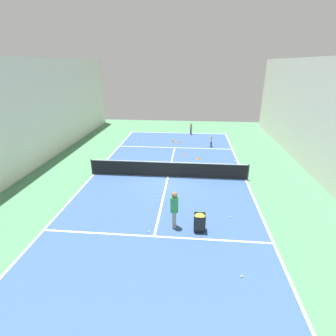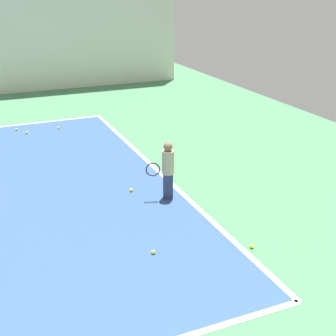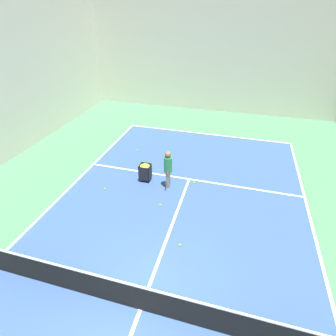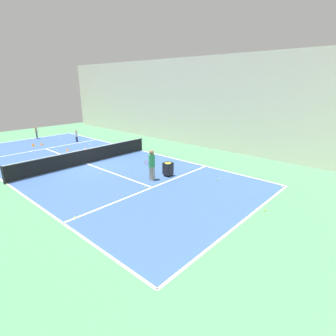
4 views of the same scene
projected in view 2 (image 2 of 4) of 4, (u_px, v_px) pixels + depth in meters
name	position (u px, v px, depth m)	size (l,w,h in m)	color
line_baseline_near	(158.00, 171.00, 10.63)	(10.11, 0.10, 0.00)	white
player_near_baseline	(167.00, 167.00, 9.08)	(0.30, 0.59, 1.18)	#2D3351
tennis_ball_4	(131.00, 190.00, 9.60)	(0.07, 0.07, 0.07)	yellow
tennis_ball_7	(27.00, 133.00, 13.21)	(0.07, 0.07, 0.07)	yellow
tennis_ball_9	(58.00, 128.00, 13.64)	(0.07, 0.07, 0.07)	yellow
tennis_ball_10	(252.00, 246.00, 7.58)	(0.07, 0.07, 0.07)	yellow
tennis_ball_15	(153.00, 252.00, 7.42)	(0.07, 0.07, 0.07)	yellow
tennis_ball_19	(17.00, 129.00, 13.49)	(0.07, 0.07, 0.07)	yellow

